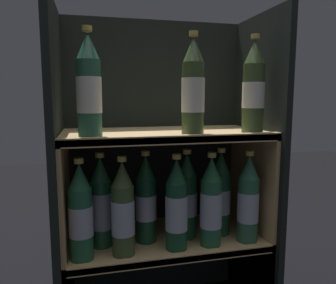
{
  "coord_description": "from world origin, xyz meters",
  "views": [
    {
      "loc": [
        -0.23,
        -0.84,
        0.75
      ],
      "look_at": [
        0.0,
        0.11,
        0.61
      ],
      "focal_mm": 35.0,
      "sensor_mm": 36.0,
      "label": 1
    }
  ],
  "objects_px": {
    "bottle_lower_back_2": "(187,198)",
    "bottle_upper_front_1": "(193,89)",
    "bottle_lower_front_1": "(123,211)",
    "bottle_upper_front_2": "(254,89)",
    "bottle_lower_back_0": "(101,205)",
    "bottle_lower_back_3": "(220,195)",
    "bottle_lower_front_0": "(81,215)",
    "bottle_lower_front_3": "(211,204)",
    "bottle_lower_front_2": "(176,207)",
    "bottle_lower_back_1": "(146,201)",
    "bottle_upper_front_0": "(89,88)",
    "bottle_lower_front_4": "(248,201)"
  },
  "relations": [
    {
      "from": "bottle_lower_front_4",
      "to": "bottle_lower_back_0",
      "type": "height_order",
      "value": "same"
    },
    {
      "from": "bottle_lower_back_2",
      "to": "bottle_lower_back_3",
      "type": "height_order",
      "value": "same"
    },
    {
      "from": "bottle_lower_back_2",
      "to": "bottle_lower_front_0",
      "type": "bearing_deg",
      "value": -167.24
    },
    {
      "from": "bottle_lower_front_3",
      "to": "bottle_lower_back_2",
      "type": "relative_size",
      "value": 1.0
    },
    {
      "from": "bottle_lower_front_2",
      "to": "bottle_lower_front_1",
      "type": "bearing_deg",
      "value": 180.0
    },
    {
      "from": "bottle_upper_front_1",
      "to": "bottle_lower_back_2",
      "type": "xyz_separation_m",
      "value": [
        0.01,
        0.07,
        -0.35
      ]
    },
    {
      "from": "bottle_upper_front_1",
      "to": "bottle_upper_front_0",
      "type": "bearing_deg",
      "value": -180.0
    },
    {
      "from": "bottle_upper_front_0",
      "to": "bottle_lower_front_1",
      "type": "height_order",
      "value": "bottle_upper_front_0"
    },
    {
      "from": "bottle_lower_back_0",
      "to": "bottle_lower_back_2",
      "type": "height_order",
      "value": "same"
    },
    {
      "from": "bottle_lower_front_2",
      "to": "bottle_lower_front_3",
      "type": "relative_size",
      "value": 1.0
    },
    {
      "from": "bottle_lower_front_1",
      "to": "bottle_lower_back_0",
      "type": "relative_size",
      "value": 1.0
    },
    {
      "from": "bottle_lower_front_0",
      "to": "bottle_lower_front_1",
      "type": "relative_size",
      "value": 1.0
    },
    {
      "from": "bottle_upper_front_0",
      "to": "bottle_lower_back_2",
      "type": "relative_size",
      "value": 1.0
    },
    {
      "from": "bottle_upper_front_2",
      "to": "bottle_lower_back_2",
      "type": "height_order",
      "value": "bottle_upper_front_2"
    },
    {
      "from": "bottle_lower_front_1",
      "to": "bottle_upper_front_2",
      "type": "bearing_deg",
      "value": 0.0
    },
    {
      "from": "bottle_lower_front_4",
      "to": "bottle_lower_back_1",
      "type": "distance_m",
      "value": 0.32
    },
    {
      "from": "bottle_lower_back_1",
      "to": "bottle_lower_front_3",
      "type": "bearing_deg",
      "value": -21.61
    },
    {
      "from": "bottle_lower_front_1",
      "to": "bottle_lower_back_3",
      "type": "bearing_deg",
      "value": 12.76
    },
    {
      "from": "bottle_upper_front_1",
      "to": "bottle_lower_front_0",
      "type": "distance_m",
      "value": 0.47
    },
    {
      "from": "bottle_upper_front_0",
      "to": "bottle_lower_front_3",
      "type": "distance_m",
      "value": 0.49
    },
    {
      "from": "bottle_lower_back_2",
      "to": "bottle_lower_front_2",
      "type": "bearing_deg",
      "value": -126.17
    },
    {
      "from": "bottle_lower_back_2",
      "to": "bottle_upper_front_1",
      "type": "bearing_deg",
      "value": -95.12
    },
    {
      "from": "bottle_lower_back_0",
      "to": "bottle_lower_back_1",
      "type": "distance_m",
      "value": 0.14
    },
    {
      "from": "bottle_lower_back_0",
      "to": "bottle_lower_back_1",
      "type": "relative_size",
      "value": 1.0
    },
    {
      "from": "bottle_lower_front_1",
      "to": "bottle_lower_front_0",
      "type": "bearing_deg",
      "value": 180.0
    },
    {
      "from": "bottle_lower_front_1",
      "to": "bottle_lower_back_2",
      "type": "bearing_deg",
      "value": 19.29
    },
    {
      "from": "bottle_lower_front_2",
      "to": "bottle_lower_back_3",
      "type": "height_order",
      "value": "same"
    },
    {
      "from": "bottle_lower_front_1",
      "to": "bottle_lower_front_3",
      "type": "distance_m",
      "value": 0.27
    },
    {
      "from": "bottle_upper_front_2",
      "to": "bottle_lower_front_0",
      "type": "height_order",
      "value": "bottle_upper_front_2"
    },
    {
      "from": "bottle_lower_front_0",
      "to": "bottle_lower_front_4",
      "type": "distance_m",
      "value": 0.51
    },
    {
      "from": "bottle_lower_front_1",
      "to": "bottle_lower_back_2",
      "type": "height_order",
      "value": "same"
    },
    {
      "from": "bottle_lower_back_1",
      "to": "bottle_lower_back_0",
      "type": "bearing_deg",
      "value": 180.0
    },
    {
      "from": "bottle_lower_front_3",
      "to": "bottle_lower_front_4",
      "type": "xyz_separation_m",
      "value": [
        0.12,
        0.0,
        0.0
      ]
    },
    {
      "from": "bottle_lower_back_1",
      "to": "bottle_upper_front_0",
      "type": "bearing_deg",
      "value": -155.31
    },
    {
      "from": "bottle_upper_front_2",
      "to": "bottle_lower_front_4",
      "type": "bearing_deg",
      "value": 180.0
    },
    {
      "from": "bottle_lower_front_1",
      "to": "bottle_lower_back_3",
      "type": "relative_size",
      "value": 1.0
    },
    {
      "from": "bottle_lower_back_2",
      "to": "bottle_lower_front_1",
      "type": "bearing_deg",
      "value": -160.71
    },
    {
      "from": "bottle_lower_front_3",
      "to": "bottle_lower_back_2",
      "type": "height_order",
      "value": "same"
    },
    {
      "from": "bottle_upper_front_0",
      "to": "bottle_lower_back_2",
      "type": "distance_m",
      "value": 0.46
    },
    {
      "from": "bottle_lower_front_2",
      "to": "bottle_upper_front_0",
      "type": "bearing_deg",
      "value": 180.0
    },
    {
      "from": "bottle_lower_front_3",
      "to": "bottle_lower_back_3",
      "type": "distance_m",
      "value": 0.1
    },
    {
      "from": "bottle_upper_front_1",
      "to": "bottle_lower_front_1",
      "type": "height_order",
      "value": "bottle_upper_front_1"
    },
    {
      "from": "bottle_upper_front_2",
      "to": "bottle_lower_back_2",
      "type": "xyz_separation_m",
      "value": [
        -0.18,
        0.07,
        -0.35
      ]
    },
    {
      "from": "bottle_upper_front_1",
      "to": "bottle_lower_back_3",
      "type": "relative_size",
      "value": 1.0
    },
    {
      "from": "bottle_upper_front_0",
      "to": "bottle_lower_front_2",
      "type": "distance_m",
      "value": 0.42
    },
    {
      "from": "bottle_upper_front_1",
      "to": "bottle_lower_back_0",
      "type": "height_order",
      "value": "bottle_upper_front_1"
    },
    {
      "from": "bottle_upper_front_0",
      "to": "bottle_lower_front_3",
      "type": "height_order",
      "value": "bottle_upper_front_0"
    },
    {
      "from": "bottle_lower_back_0",
      "to": "bottle_lower_back_3",
      "type": "relative_size",
      "value": 1.0
    },
    {
      "from": "bottle_upper_front_1",
      "to": "bottle_lower_front_2",
      "type": "relative_size",
      "value": 1.0
    },
    {
      "from": "bottle_upper_front_0",
      "to": "bottle_upper_front_2",
      "type": "bearing_deg",
      "value": 0.0
    }
  ]
}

